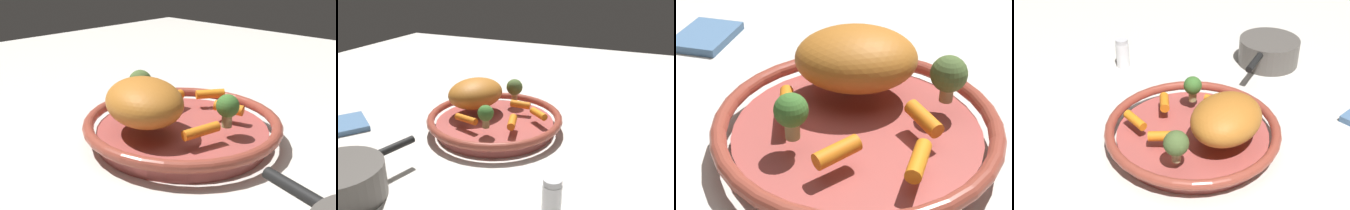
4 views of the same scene
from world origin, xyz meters
TOP-DOWN VIEW (x-y plane):
  - ground_plane at (0.00, 0.00)m, footprint 2.20×2.20m
  - serving_bowl at (0.00, 0.00)m, footprint 0.35×0.35m
  - roast_chicken_piece at (-0.07, 0.02)m, footprint 0.17×0.19m
  - baby_carrot_center at (0.05, 0.07)m, footprint 0.06×0.03m
  - baby_carrot_right at (0.07, -0.05)m, footprint 0.03×0.06m
  - baby_carrot_near_rim at (-0.04, -0.08)m, footprint 0.07×0.03m
  - baby_carrot_back at (0.11, 0.03)m, footprint 0.06×0.05m
  - broccoli_floret_mid at (0.01, 0.12)m, footprint 0.05×0.05m
  - broccoli_floret_large at (0.02, -0.08)m, footprint 0.04×0.04m
  - salt_shaker at (0.24, -0.28)m, footprint 0.03×0.03m
  - saucepan at (-0.13, -0.38)m, footprint 0.16×0.24m
  - dish_towel at (-0.37, -0.14)m, footprint 0.15×0.14m

SIDE VIEW (x-z plane):
  - ground_plane at x=0.00m, z-range 0.00..0.00m
  - dish_towel at x=-0.37m, z-range 0.00..0.01m
  - serving_bowl at x=0.00m, z-range 0.00..0.05m
  - saucepan at x=-0.13m, z-range 0.00..0.07m
  - salt_shaker at x=0.24m, z-range 0.00..0.08m
  - baby_carrot_near_rim at x=-0.04m, z-range 0.04..0.06m
  - baby_carrot_back at x=0.11m, z-range 0.05..0.06m
  - baby_carrot_center at x=0.05m, z-range 0.04..0.07m
  - baby_carrot_right at x=0.07m, z-range 0.04..0.07m
  - broccoli_floret_large at x=0.02m, z-range 0.05..0.11m
  - broccoli_floret_mid at x=0.01m, z-range 0.05..0.11m
  - roast_chicken_piece at x=-0.07m, z-range 0.05..0.12m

